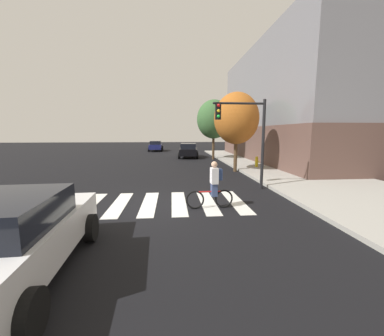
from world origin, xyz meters
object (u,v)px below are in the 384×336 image
object	(u,v)px
fire_hydrant	(257,162)
street_tree_mid	(214,119)
sedan_near	(10,237)
traffic_light_near	(246,129)
cyclist	(213,185)
street_tree_near	(236,119)
sedan_far	(156,146)
sedan_mid	(188,150)

from	to	relation	value
fire_hydrant	street_tree_mid	bearing A→B (deg)	107.71
sedan_near	fire_hydrant	bearing A→B (deg)	54.90
traffic_light_near	fire_hydrant	distance (m)	7.36
sedan_near	cyclist	bearing A→B (deg)	42.02
cyclist	fire_hydrant	size ratio (longest dim) A/B	2.19
sedan_near	street_tree_near	world-z (taller)	street_tree_near
fire_hydrant	street_tree_mid	size ratio (longest dim) A/B	0.13
sedan_far	street_tree_mid	bearing A→B (deg)	-61.15
sedan_near	fire_hydrant	world-z (taller)	sedan_near
sedan_near	sedan_mid	size ratio (longest dim) A/B	1.03
street_tree_mid	sedan_near	bearing A→B (deg)	-109.74
sedan_near	street_tree_near	size ratio (longest dim) A/B	0.88
sedan_mid	street_tree_near	size ratio (longest dim) A/B	0.85
traffic_light_near	fire_hydrant	bearing A→B (deg)	65.90
sedan_near	fire_hydrant	distance (m)	16.04
fire_hydrant	sedan_mid	bearing A→B (deg)	117.37
cyclist	fire_hydrant	world-z (taller)	cyclist
cyclist	street_tree_mid	distance (m)	16.38
street_tree_near	sedan_far	bearing A→B (deg)	108.86
sedan_far	street_tree_mid	world-z (taller)	street_tree_mid
sedan_mid	cyclist	size ratio (longest dim) A/B	2.66
traffic_light_near	street_tree_near	size ratio (longest dim) A/B	0.78
traffic_light_near	sedan_near	bearing A→B (deg)	-133.36
traffic_light_near	sedan_far	bearing A→B (deg)	103.05
sedan_mid	traffic_light_near	size ratio (longest dim) A/B	1.08
sedan_mid	street_tree_mid	world-z (taller)	street_tree_mid
fire_hydrant	street_tree_near	distance (m)	3.81
cyclist	traffic_light_near	bearing A→B (deg)	54.52
traffic_light_near	cyclist	bearing A→B (deg)	-125.48
sedan_near	street_tree_mid	world-z (taller)	street_tree_mid
sedan_far	cyclist	bearing A→B (deg)	-82.28
sedan_near	street_tree_near	bearing A→B (deg)	58.69
cyclist	sedan_far	bearing A→B (deg)	97.72
sedan_mid	street_tree_mid	bearing A→B (deg)	-40.57
fire_hydrant	street_tree_near	bearing A→B (deg)	-149.70
sedan_near	sedan_far	xyz separation A→B (m)	(0.63, 31.52, -0.06)
cyclist	traffic_light_near	distance (m)	4.00
sedan_mid	cyclist	world-z (taller)	cyclist
sedan_mid	street_tree_near	xyz separation A→B (m)	(2.57, -9.81, 2.83)
traffic_light_near	street_tree_near	bearing A→B (deg)	79.99
sedan_near	street_tree_near	xyz separation A→B (m)	(7.30, 12.00, 2.80)
sedan_near	street_tree_mid	bearing A→B (deg)	70.26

